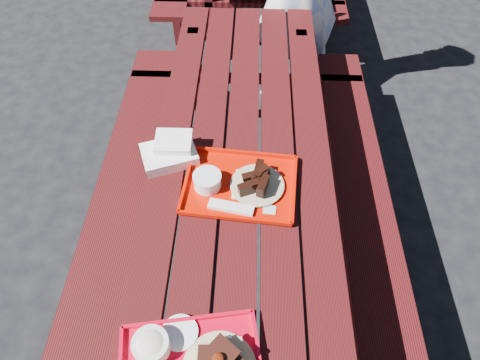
{
  "coord_description": "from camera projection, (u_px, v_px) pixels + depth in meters",
  "views": [
    {
      "loc": [
        0.03,
        -1.15,
        2.07
      ],
      "look_at": [
        0.0,
        -0.15,
        0.82
      ],
      "focal_mm": 32.0,
      "sensor_mm": 36.0,
      "label": 1
    }
  ],
  "objects": [
    {
      "name": "picnic_table_near",
      "position": [
        241.0,
        190.0,
        1.9
      ],
      "size": [
        1.41,
        2.4,
        0.75
      ],
      "color": "#4A0E0E",
      "rests_on": "ground"
    },
    {
      "name": "white_cloth",
      "position": [
        171.0,
        151.0,
        1.74
      ],
      "size": [
        0.26,
        0.22,
        0.09
      ],
      "color": "white",
      "rests_on": "picnic_table_near"
    },
    {
      "name": "far_tray",
      "position": [
        238.0,
        184.0,
        1.65
      ],
      "size": [
        0.46,
        0.37,
        0.07
      ],
      "color": "#C51001",
      "rests_on": "picnic_table_near"
    },
    {
      "name": "ground",
      "position": [
        241.0,
        252.0,
        2.34
      ],
      "size": [
        60.0,
        60.0,
        0.0
      ],
      "primitive_type": "plane",
      "color": "black",
      "rests_on": "ground"
    }
  ]
}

